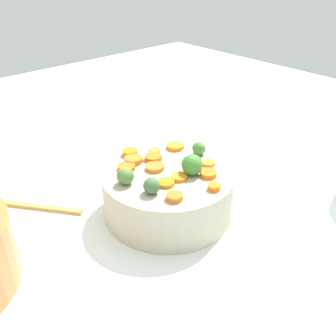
{
  "coord_description": "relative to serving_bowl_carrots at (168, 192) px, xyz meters",
  "views": [
    {
      "loc": [
        -0.5,
        0.43,
        0.52
      ],
      "look_at": [
        0.0,
        -0.03,
        0.13
      ],
      "focal_mm": 41.02,
      "sensor_mm": 36.0,
      "label": 1
    }
  ],
  "objects": [
    {
      "name": "carrot_slice_6",
      "position": [
        0.08,
        -0.04,
        0.05
      ],
      "size": [
        0.03,
        0.03,
        0.01
      ],
      "primitive_type": "cylinder",
      "rotation": [
        0.0,
        0.0,
        3.37
      ],
      "color": "orange",
      "rests_on": "serving_bowl_carrots"
    },
    {
      "name": "brussels_sprout_1",
      "position": [
        -0.04,
        0.07,
        0.07
      ],
      "size": [
        0.03,
        0.03,
        0.03
      ],
      "primitive_type": "sphere",
      "color": "#456B3E",
      "rests_on": "serving_bowl_carrots"
    },
    {
      "name": "tabletop",
      "position": [
        -0.0,
        0.03,
        -0.06
      ],
      "size": [
        2.4,
        2.4,
        0.02
      ],
      "primitive_type": "cube",
      "color": "white",
      "rests_on": "ground"
    },
    {
      "name": "wooden_spoon",
      "position": [
        0.26,
        0.25,
        -0.04
      ],
      "size": [
        0.23,
        0.18,
        0.01
      ],
      "color": "#AA8242",
      "rests_on": "tabletop"
    },
    {
      "name": "brussels_sprout_3",
      "position": [
        -0.04,
        -0.03,
        0.07
      ],
      "size": [
        0.04,
        0.04,
        0.04
      ],
      "primitive_type": "sphere",
      "color": "#438632",
      "rests_on": "serving_bowl_carrots"
    },
    {
      "name": "carrot_slice_8",
      "position": [
        0.07,
        0.05,
        0.05
      ],
      "size": [
        0.04,
        0.04,
        0.01
      ],
      "primitive_type": "cylinder",
      "rotation": [
        0.0,
        0.0,
        4.58
      ],
      "color": "orange",
      "rests_on": "serving_bowl_carrots"
    },
    {
      "name": "brussels_sprout_2",
      "position": [
        0.01,
        -0.1,
        0.06
      ],
      "size": [
        0.03,
        0.03,
        0.03
      ],
      "primitive_type": "sphere",
      "color": "#49883A",
      "rests_on": "serving_bowl_carrots"
    },
    {
      "name": "carrot_slice_11",
      "position": [
        0.06,
        -0.01,
        0.05
      ],
      "size": [
        0.05,
        0.05,
        0.01
      ],
      "primitive_type": "cylinder",
      "rotation": [
        0.0,
        0.0,
        2.7
      ],
      "color": "orange",
      "rests_on": "serving_bowl_carrots"
    },
    {
      "name": "carrot_slice_9",
      "position": [
        0.07,
        -0.08,
        0.05
      ],
      "size": [
        0.05,
        0.05,
        0.01
      ],
      "primitive_type": "cylinder",
      "rotation": [
        0.0,
        0.0,
        2.81
      ],
      "color": "orange",
      "rests_on": "serving_bowl_carrots"
    },
    {
      "name": "carrot_slice_4",
      "position": [
        0.03,
        0.01,
        0.05
      ],
      "size": [
        0.05,
        0.05,
        0.01
      ],
      "primitive_type": "cylinder",
      "rotation": [
        0.0,
        0.0,
        0.81
      ],
      "color": "orange",
      "rests_on": "serving_bowl_carrots"
    },
    {
      "name": "carrot_slice_10",
      "position": [
        -0.03,
        0.03,
        0.05
      ],
      "size": [
        0.05,
        0.05,
        0.01
      ],
      "primitive_type": "cylinder",
      "rotation": [
        0.0,
        0.0,
        2.53
      ],
      "color": "orange",
      "rests_on": "serving_bowl_carrots"
    },
    {
      "name": "carrot_slice_3",
      "position": [
        0.08,
        0.03,
        0.06
      ],
      "size": [
        0.05,
        0.05,
        0.01
      ],
      "primitive_type": "cylinder",
      "rotation": [
        0.0,
        0.0,
        4.31
      ],
      "color": "orange",
      "rests_on": "serving_bowl_carrots"
    },
    {
      "name": "carrot_slice_12",
      "position": [
        -0.06,
        -0.05,
        0.05
      ],
      "size": [
        0.05,
        0.05,
        0.01
      ],
      "primitive_type": "cylinder",
      "rotation": [
        0.0,
        0.0,
        0.48
      ],
      "color": "orange",
      "rests_on": "serving_bowl_carrots"
    },
    {
      "name": "brussels_sprout_0",
      "position": [
        0.02,
        0.09,
        0.07
      ],
      "size": [
        0.03,
        0.03,
        0.03
      ],
      "primitive_type": "sphere",
      "color": "#557E39",
      "rests_on": "serving_bowl_carrots"
    },
    {
      "name": "serving_bowl_carrots",
      "position": [
        0.0,
        0.0,
        0.0
      ],
      "size": [
        0.27,
        0.27,
        0.1
      ],
      "primitive_type": "cylinder",
      "color": "#B5AE94",
      "rests_on": "tabletop"
    },
    {
      "name": "carrot_slice_2",
      "position": [
        0.11,
        0.01,
        0.06
      ],
      "size": [
        0.05,
        0.05,
        0.01
      ],
      "primitive_type": "cylinder",
      "rotation": [
        0.0,
        0.0,
        5.49
      ],
      "color": "orange",
      "rests_on": "serving_bowl_carrots"
    },
    {
      "name": "carrot_slice_5",
      "position": [
        -0.11,
        -0.02,
        0.05
      ],
      "size": [
        0.03,
        0.03,
        0.01
      ],
      "primitive_type": "cylinder",
      "rotation": [
        0.0,
        0.0,
        0.35
      ],
      "color": "orange",
      "rests_on": "serving_bowl_carrots"
    },
    {
      "name": "carrot_slice_7",
      "position": [
        -0.03,
        0.0,
        0.05
      ],
      "size": [
        0.04,
        0.04,
        0.01
      ],
      "primitive_type": "cylinder",
      "rotation": [
        0.0,
        0.0,
        5.92
      ],
      "color": "orange",
      "rests_on": "serving_bowl_carrots"
    },
    {
      "name": "carrot_slice_0",
      "position": [
        -0.03,
        -0.09,
        0.05
      ],
      "size": [
        0.03,
        0.03,
        0.01
      ],
      "primitive_type": "cylinder",
      "rotation": [
        0.0,
        0.0,
        0.18
      ],
      "color": "orange",
      "rests_on": "serving_bowl_carrots"
    },
    {
      "name": "carrot_slice_1",
      "position": [
        -0.08,
        0.06,
        0.05
      ],
      "size": [
        0.04,
        0.04,
        0.01
      ],
      "primitive_type": "cylinder",
      "rotation": [
        0.0,
        0.0,
        3.62
      ],
      "color": "orange",
      "rests_on": "serving_bowl_carrots"
    }
  ]
}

